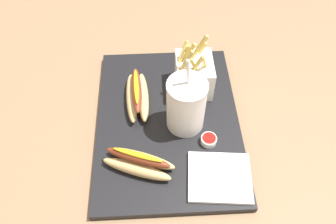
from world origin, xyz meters
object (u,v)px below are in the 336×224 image
(fries_basket, at_px, (194,74))
(napkin_stack, at_px, (220,177))
(hot_dog_2, at_px, (137,95))
(soda_cup, at_px, (186,105))
(hot_dog_1, at_px, (139,162))
(ketchup_cup_1, at_px, (209,140))

(fries_basket, distance_m, napkin_stack, 0.27)
(fries_basket, height_order, hot_dog_2, fries_basket)
(fries_basket, bearing_deg, soda_cup, 165.14)
(soda_cup, bearing_deg, hot_dog_1, 136.15)
(soda_cup, xyz_separation_m, hot_dog_1, (-0.11, 0.11, -0.05))
(ketchup_cup_1, bearing_deg, hot_dog_1, 109.56)
(hot_dog_1, height_order, ketchup_cup_1, hot_dog_1)
(fries_basket, height_order, napkin_stack, fries_basket)
(soda_cup, bearing_deg, hot_dog_2, 57.62)
(soda_cup, relative_size, hot_dog_1, 1.24)
(soda_cup, xyz_separation_m, hot_dog_2, (0.07, 0.11, -0.05))
(hot_dog_2, relative_size, napkin_stack, 1.16)
(soda_cup, distance_m, ketchup_cup_1, 0.10)
(soda_cup, bearing_deg, ketchup_cup_1, -138.83)
(fries_basket, relative_size, hot_dog_1, 1.01)
(fries_basket, distance_m, hot_dog_1, 0.27)
(ketchup_cup_1, relative_size, napkin_stack, 0.27)
(napkin_stack, bearing_deg, hot_dog_1, 78.47)
(soda_cup, relative_size, hot_dog_2, 1.31)
(hot_dog_2, xyz_separation_m, napkin_stack, (-0.22, -0.18, -0.02))
(ketchup_cup_1, bearing_deg, napkin_stack, -172.45)
(hot_dog_2, distance_m, napkin_stack, 0.28)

